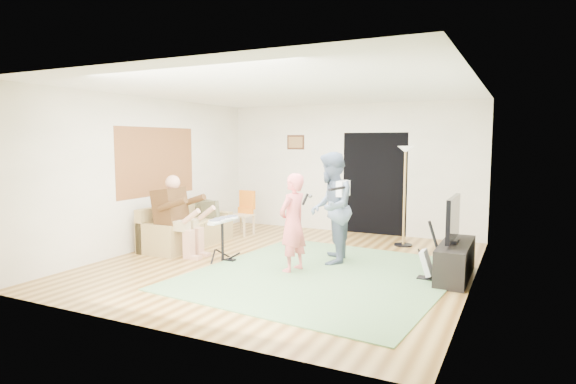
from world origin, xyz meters
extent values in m
plane|color=brown|center=(0.00, 0.00, 0.00)|extent=(6.00, 6.00, 0.00)
plane|color=white|center=(0.00, 0.00, 2.70)|extent=(6.00, 6.00, 0.00)
plane|color=#985B2F|center=(-2.74, 0.20, 1.55)|extent=(0.00, 2.05, 2.05)
plane|color=black|center=(0.55, 2.99, 1.05)|extent=(2.10, 0.00, 2.10)
cube|color=#3F2314|center=(-1.25, 2.99, 1.90)|extent=(0.42, 0.03, 0.32)
cube|color=#58804E|center=(0.77, -0.35, 0.01)|extent=(3.75, 4.09, 0.02)
cube|color=#A28751|center=(-2.20, 0.36, 0.19)|extent=(0.76, 1.52, 0.38)
cube|color=#A28751|center=(-2.52, 0.36, 0.38)|extent=(0.14, 1.88, 0.76)
cube|color=#A28751|center=(-2.20, 1.21, 0.27)|extent=(0.76, 0.18, 0.54)
cube|color=#A28751|center=(-2.20, -0.49, 0.27)|extent=(0.76, 0.18, 0.54)
cube|color=#4B2E15|center=(-2.05, -0.29, 0.81)|extent=(0.38, 0.49, 0.63)
sphere|color=tan|center=(-1.98, -0.29, 1.23)|extent=(0.25, 0.25, 0.25)
cylinder|color=black|center=(-1.00, -0.29, 0.34)|extent=(0.04, 0.04, 0.63)
cube|color=white|center=(-1.00, -0.29, 0.64)|extent=(0.12, 0.63, 0.04)
imported|color=#E66465|center=(0.30, -0.38, 0.73)|extent=(0.45, 0.59, 1.46)
imported|color=slate|center=(0.61, 0.35, 0.88)|extent=(0.87, 1.00, 1.76)
cube|color=black|center=(2.15, 0.06, 0.02)|extent=(0.23, 0.19, 0.03)
cube|color=silver|center=(2.15, 0.06, 0.24)|extent=(0.18, 0.27, 0.36)
cylinder|color=black|center=(2.24, 0.06, 0.60)|extent=(0.19, 0.04, 0.47)
cylinder|color=black|center=(1.37, 2.12, 0.01)|extent=(0.33, 0.33, 0.03)
cylinder|color=#A68347|center=(1.37, 2.12, 0.89)|extent=(0.04, 0.04, 1.74)
cone|color=white|center=(1.37, 2.12, 1.78)|extent=(0.29, 0.29, 0.12)
cube|color=#CEB586|center=(-1.85, 1.70, 0.41)|extent=(0.41, 0.41, 0.04)
cube|color=orange|center=(-1.85, 1.87, 0.71)|extent=(0.37, 0.10, 0.38)
cube|color=black|center=(2.50, 0.33, 0.25)|extent=(0.40, 1.40, 0.50)
cube|color=black|center=(2.45, 0.33, 0.85)|extent=(0.06, 1.00, 0.60)
camera|label=1|loc=(3.31, -6.66, 1.92)|focal=30.00mm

